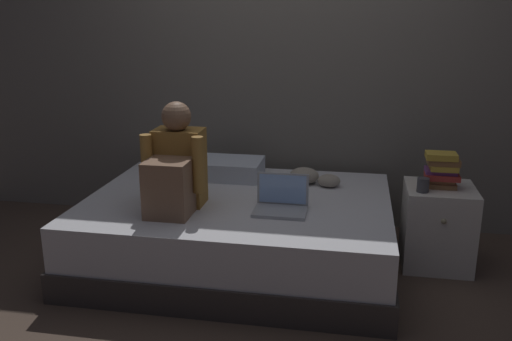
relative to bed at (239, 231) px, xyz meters
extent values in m
plane|color=#47382D|center=(0.20, -0.30, -0.23)|extent=(8.00, 8.00, 0.00)
cube|color=slate|center=(0.20, 0.90, 1.12)|extent=(5.60, 0.10, 2.70)
cube|color=#332D2B|center=(0.00, 0.00, -0.14)|extent=(2.00, 1.50, 0.19)
cube|color=silver|center=(0.00, 0.00, 0.10)|extent=(1.96, 1.46, 0.28)
cube|color=beige|center=(1.30, 0.22, 0.04)|extent=(0.44, 0.44, 0.54)
sphere|color=gray|center=(1.30, 0.00, 0.16)|extent=(0.04, 0.04, 0.04)
cube|color=olive|center=(-0.33, -0.17, 0.47)|extent=(0.30, 0.20, 0.48)
sphere|color=brown|center=(-0.33, -0.20, 0.80)|extent=(0.18, 0.18, 0.18)
cube|color=brown|center=(-0.33, -0.39, 0.40)|extent=(0.26, 0.24, 0.34)
cylinder|color=olive|center=(-0.49, -0.31, 0.53)|extent=(0.07, 0.07, 0.34)
cylinder|color=olive|center=(-0.17, -0.31, 0.53)|extent=(0.07, 0.07, 0.34)
cube|color=#9EA0A5|center=(0.31, -0.24, 0.24)|extent=(0.32, 0.22, 0.02)
cube|color=#9EA0A5|center=(0.31, -0.13, 0.35)|extent=(0.32, 0.01, 0.20)
cube|color=#8CB2EA|center=(0.31, -0.13, 0.35)|extent=(0.29, 0.00, 0.18)
cube|color=silver|center=(-0.21, 0.45, 0.30)|extent=(0.56, 0.36, 0.13)
cube|color=brown|center=(1.29, 0.23, 0.33)|extent=(0.19, 0.13, 0.03)
cube|color=brown|center=(1.29, 0.24, 0.36)|extent=(0.17, 0.14, 0.03)
cube|color=#9E2D28|center=(1.30, 0.21, 0.39)|extent=(0.21, 0.14, 0.03)
cube|color=#703D84|center=(1.29, 0.23, 0.42)|extent=(0.19, 0.14, 0.03)
cube|color=gold|center=(1.30, 0.21, 0.45)|extent=(0.17, 0.14, 0.03)
cube|color=brown|center=(1.30, 0.23, 0.49)|extent=(0.20, 0.15, 0.04)
cube|color=gold|center=(1.28, 0.21, 0.52)|extent=(0.19, 0.14, 0.04)
cylinder|color=#3D3D42|center=(1.17, 0.10, 0.36)|extent=(0.08, 0.08, 0.09)
ellipsoid|color=gray|center=(0.57, 0.35, 0.28)|extent=(0.16, 0.13, 0.09)
ellipsoid|color=gray|center=(0.39, 0.39, 0.29)|extent=(0.21, 0.18, 0.11)
camera|label=1|loc=(0.73, -3.32, 1.40)|focal=38.37mm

